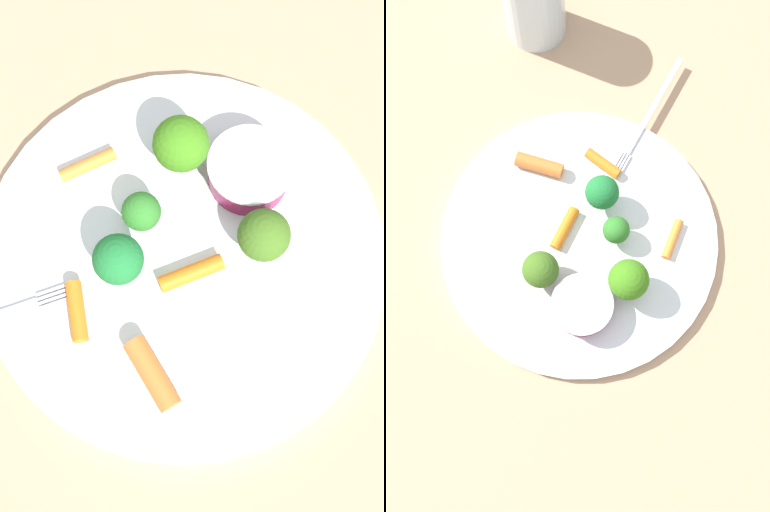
% 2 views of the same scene
% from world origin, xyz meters
% --- Properties ---
extents(ground_plane, '(2.40, 2.40, 0.00)m').
position_xyz_m(ground_plane, '(0.00, 0.00, 0.00)').
color(ground_plane, tan).
extents(plate, '(0.30, 0.30, 0.01)m').
position_xyz_m(plate, '(0.00, 0.00, 0.01)').
color(plate, white).
rests_on(plate, ground_plane).
extents(sauce_cup, '(0.06, 0.06, 0.03)m').
position_xyz_m(sauce_cup, '(-0.03, -0.07, 0.03)').
color(sauce_cup, maroon).
rests_on(sauce_cup, plate).
extents(broccoli_floret_0, '(0.04, 0.04, 0.05)m').
position_xyz_m(broccoli_floret_0, '(0.02, -0.07, 0.04)').
color(broccoli_floret_0, '#8FB462').
rests_on(broccoli_floret_0, plate).
extents(broccoli_floret_1, '(0.03, 0.03, 0.04)m').
position_xyz_m(broccoli_floret_1, '(0.04, -0.02, 0.03)').
color(broccoli_floret_1, '#87BB72').
rests_on(broccoli_floret_1, plate).
extents(broccoli_floret_2, '(0.04, 0.04, 0.05)m').
position_xyz_m(broccoli_floret_2, '(-0.06, -0.02, 0.04)').
color(broccoli_floret_2, '#86BB5A').
rests_on(broccoli_floret_2, plate).
extents(broccoli_floret_3, '(0.04, 0.04, 0.05)m').
position_xyz_m(broccoli_floret_3, '(0.04, 0.02, 0.04)').
color(broccoli_floret_3, '#8BB95A').
rests_on(broccoli_floret_3, plate).
extents(carrot_stick_0, '(0.05, 0.04, 0.01)m').
position_xyz_m(carrot_stick_0, '(-0.01, 0.02, 0.02)').
color(carrot_stick_0, orange).
rests_on(carrot_stick_0, plate).
extents(carrot_stick_1, '(0.03, 0.05, 0.01)m').
position_xyz_m(carrot_stick_1, '(0.06, 0.06, 0.02)').
color(carrot_stick_1, orange).
rests_on(carrot_stick_1, plate).
extents(carrot_stick_2, '(0.05, 0.05, 0.02)m').
position_xyz_m(carrot_stick_2, '(0.00, 0.09, 0.02)').
color(carrot_stick_2, orange).
rests_on(carrot_stick_2, plate).
extents(carrot_stick_3, '(0.04, 0.04, 0.01)m').
position_xyz_m(carrot_stick_3, '(0.09, -0.05, 0.02)').
color(carrot_stick_3, orange).
rests_on(carrot_stick_3, plate).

